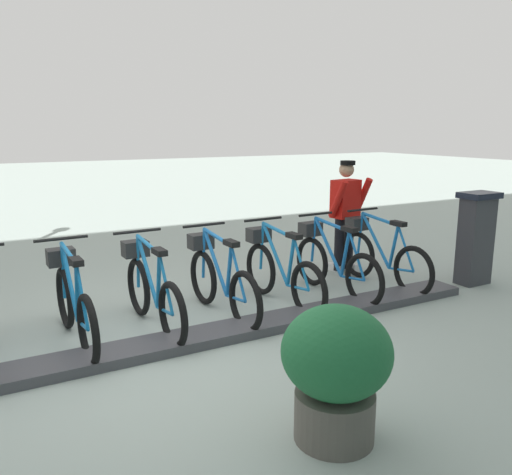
# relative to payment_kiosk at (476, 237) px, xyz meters

# --- Properties ---
(ground_plane) EXTENTS (60.00, 60.00, 0.00)m
(ground_plane) POSITION_rel_payment_kiosk_xyz_m (-0.05, 4.62, -0.67)
(ground_plane) COLOR #A2B1A9
(dock_rail_base) EXTENTS (0.44, 8.07, 0.10)m
(dock_rail_base) POSITION_rel_payment_kiosk_xyz_m (-0.05, 4.62, -0.62)
(dock_rail_base) COLOR #47474C
(dock_rail_base) RESTS_ON ground
(payment_kiosk) EXTENTS (0.36, 0.52, 1.28)m
(payment_kiosk) POSITION_rel_payment_kiosk_xyz_m (0.00, 0.00, 0.00)
(payment_kiosk) COLOR #38383D
(payment_kiosk) RESTS_ON ground
(bike_docked_0) EXTENTS (1.72, 0.54, 1.02)m
(bike_docked_0) POSITION_rel_payment_kiosk_xyz_m (0.57, 1.18, -0.24)
(bike_docked_0) COLOR black
(bike_docked_0) RESTS_ON ground
(bike_docked_1) EXTENTS (1.72, 0.54, 1.02)m
(bike_docked_1) POSITION_rel_payment_kiosk_xyz_m (0.57, 1.99, -0.24)
(bike_docked_1) COLOR black
(bike_docked_1) RESTS_ON ground
(bike_docked_2) EXTENTS (1.72, 0.54, 1.02)m
(bike_docked_2) POSITION_rel_payment_kiosk_xyz_m (0.57, 2.80, -0.24)
(bike_docked_2) COLOR black
(bike_docked_2) RESTS_ON ground
(bike_docked_3) EXTENTS (1.72, 0.54, 1.02)m
(bike_docked_3) POSITION_rel_payment_kiosk_xyz_m (0.57, 3.61, -0.24)
(bike_docked_3) COLOR black
(bike_docked_3) RESTS_ON ground
(bike_docked_4) EXTENTS (1.72, 0.54, 1.02)m
(bike_docked_4) POSITION_rel_payment_kiosk_xyz_m (0.57, 4.41, -0.24)
(bike_docked_4) COLOR black
(bike_docked_4) RESTS_ON ground
(bike_docked_5) EXTENTS (1.72, 0.54, 1.02)m
(bike_docked_5) POSITION_rel_payment_kiosk_xyz_m (0.57, 5.22, -0.24)
(bike_docked_5) COLOR black
(bike_docked_5) RESTS_ON ground
(worker_near_rack) EXTENTS (0.49, 0.66, 1.66)m
(worker_near_rack) POSITION_rel_payment_kiosk_xyz_m (1.39, 1.16, 0.24)
(worker_near_rack) COLOR white
(worker_near_rack) RESTS_ON ground
(planter_bush) EXTENTS (0.76, 0.76, 0.97)m
(planter_bush) POSITION_rel_payment_kiosk_xyz_m (-2.04, 3.94, -0.12)
(planter_bush) COLOR #59544C
(planter_bush) RESTS_ON ground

